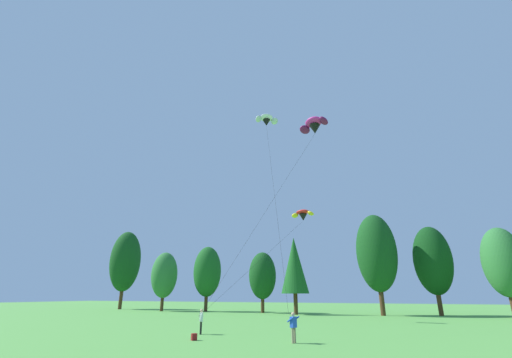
{
  "coord_description": "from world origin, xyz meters",
  "views": [
    {
      "loc": [
        8.98,
        1.44,
        2.7
      ],
      "look_at": [
        0.1,
        22.69,
        10.53
      ],
      "focal_mm": 23.84,
      "sensor_mm": 36.0,
      "label": 1
    }
  ],
  "objects": [
    {
      "name": "treeline_tree_h",
      "position": [
        20.57,
        52.75,
        6.49
      ],
      "size": [
        4.7,
        4.7,
        10.72
      ],
      "color": "#472D19",
      "rests_on": "ground_plane"
    },
    {
      "name": "treeline_tree_c",
      "position": [
        -21.81,
        53.53,
        6.38
      ],
      "size": [
        4.65,
        4.65,
        10.55
      ],
      "color": "#472D19",
      "rests_on": "ground_plane"
    },
    {
      "name": "treeline_tree_b",
      "position": [
        -29.28,
        51.7,
        5.88
      ],
      "size": [
        4.42,
        4.42,
        9.71
      ],
      "color": "#472D19",
      "rests_on": "ground_plane"
    },
    {
      "name": "backpack",
      "position": [
        -3.45,
        21.22,
        0.2
      ],
      "size": [
        0.38,
        0.4,
        0.4
      ],
      "primitive_type": "cube",
      "rotation": [
        0.0,
        0.0,
        0.95
      ],
      "color": "maroon",
      "rests_on": "ground_plane"
    },
    {
      "name": "kite_flyer_near",
      "position": [
        -4.84,
        24.27,
        0.99
      ],
      "size": [
        0.44,
        0.59,
        1.69
      ],
      "color": "black",
      "rests_on": "ground_plane"
    },
    {
      "name": "parafoil_kite_high_magenta",
      "position": [
        2.55,
        32.04,
        18.86
      ],
      "size": [
        9.3,
        9.15,
        18.55
      ],
      "color": "#D12893"
    },
    {
      "name": "parafoil_kite_mid_white",
      "position": [
        -3.09,
        33.41,
        21.35
      ],
      "size": [
        6.67,
        12.08,
        20.47
      ],
      "color": "white"
    },
    {
      "name": "parafoil_kite_far_red_yellow",
      "position": [
        -0.93,
        39.26,
        11.48
      ],
      "size": [
        5.53,
        15.75,
        10.94
      ],
      "color": "red"
    },
    {
      "name": "treeline_tree_g",
      "position": [
        13.03,
        55.49,
        7.18
      ],
      "size": [
        5.0,
        5.0,
        11.86
      ],
      "color": "#472D19",
      "rests_on": "ground_plane"
    },
    {
      "name": "treeline_tree_d",
      "position": [
        -11.58,
        53.29,
        5.52
      ],
      "size": [
        4.26,
        4.26,
        9.12
      ],
      "color": "#472D19",
      "rests_on": "ground_plane"
    },
    {
      "name": "treeline_tree_a",
      "position": [
        -41.55,
        55.07,
        8.92
      ],
      "size": [
        5.78,
        5.78,
        14.74
      ],
      "color": "#472D19",
      "rests_on": "ground_plane"
    },
    {
      "name": "treeline_tree_f",
      "position": [
        5.91,
        52.84,
        8.27
      ],
      "size": [
        5.49,
        5.49,
        13.65
      ],
      "color": "#472D19",
      "rests_on": "ground_plane"
    },
    {
      "name": "treeline_tree_e",
      "position": [
        -5.55,
        50.78,
        6.75
      ],
      "size": [
        3.97,
        3.97,
        10.77
      ],
      "color": "#472D19",
      "rests_on": "ground_plane"
    },
    {
      "name": "kite_flyer_mid",
      "position": [
        2.63,
        22.36,
        1.0
      ],
      "size": [
        0.7,
        0.72,
        1.69
      ],
      "color": "gray",
      "rests_on": "ground_plane"
    }
  ]
}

